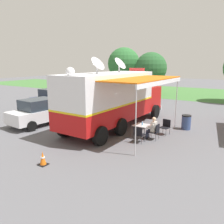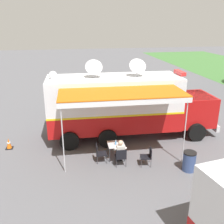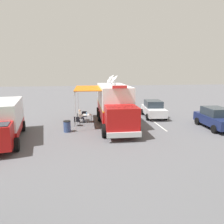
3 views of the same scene
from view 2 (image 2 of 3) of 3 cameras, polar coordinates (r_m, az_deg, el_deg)
ground_plane at (r=14.90m, az=0.43°, el=-5.42°), size 100.00×100.00×0.00m
lot_stripe at (r=18.68m, az=2.22°, el=-0.12°), size 0.26×4.80×0.01m
command_truck at (r=14.29m, az=3.43°, el=1.81°), size 5.03×9.56×4.53m
folding_table at (r=12.41m, az=0.91°, el=-7.40°), size 0.82×0.82×0.73m
water_bottle at (r=12.28m, az=0.83°, el=-6.87°), size 0.07×0.07×0.22m
folding_chair_at_table at (r=11.81m, az=2.00°, el=-9.80°), size 0.49×0.49×0.87m
folding_chair_beside_table at (r=12.14m, az=-2.84°, el=-8.92°), size 0.49×0.49×0.87m
folding_chair_spare_by_truck at (r=11.99m, az=8.03°, el=-9.50°), size 0.55×0.55×0.87m
seated_responder at (r=11.90m, az=1.84°, el=-8.77°), size 0.67×0.56×1.25m
trash_bin at (r=12.01m, az=16.86°, el=-10.49°), size 0.57×0.57×0.91m
traffic_cone at (r=14.47m, az=-22.07°, el=-6.56°), size 0.36×0.36×0.58m
car_behind_truck at (r=22.95m, az=5.09°, el=5.87°), size 2.21×4.30×1.76m
car_far_corner at (r=18.63m, az=-6.51°, el=2.55°), size 2.36×4.37×1.76m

